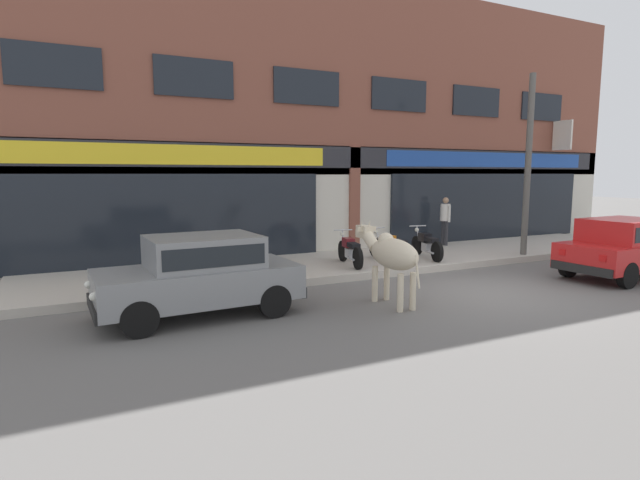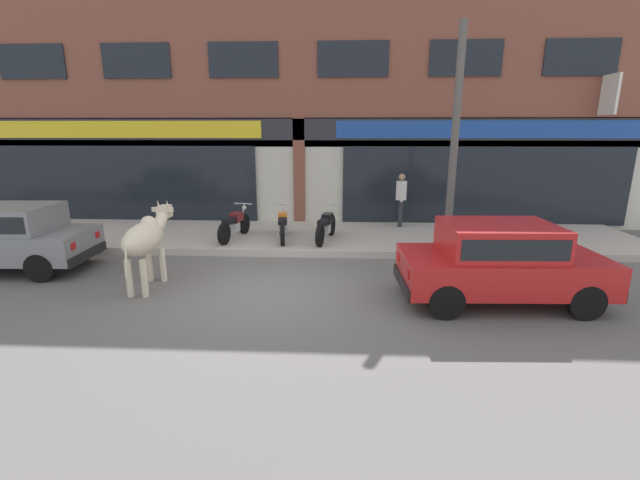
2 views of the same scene
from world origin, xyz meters
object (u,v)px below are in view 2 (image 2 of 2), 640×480
Objects in this scene: car_0 at (500,259)px; utility_pole at (455,141)px; motorcycle_1 at (283,225)px; cow at (146,238)px; pedestrian at (401,194)px; motorcycle_0 at (235,225)px; motorcycle_2 at (326,226)px; car_1 at (7,235)px.

utility_pole is at bearing 94.46° from car_0.
car_0 is at bearing -39.95° from motorcycle_1.
cow is 7.50m from pedestrian.
motorcycle_2 is at bearing -1.04° from motorcycle_0.
car_1 is (-10.14, 1.29, 0.00)m from car_0.
pedestrian is at bearing 27.75° from motorcycle_1.
car_0 is 3.50m from utility_pole.
pedestrian is at bearing 107.65° from utility_pole.
car_1 is 2.05× the size of motorcycle_0.
cow is 0.59× the size of car_0.
car_0 reaches higher than motorcycle_0.
motorcycle_1 is (1.31, 0.01, 0.00)m from motorcycle_0.
cow reaches higher than motorcycle_2.
car_1 is 2.30× the size of pedestrian.
car_0 is 2.29× the size of pedestrian.
motorcycle_0 is at bearing 147.20° from car_0.
motorcycle_2 is (2.47, -0.04, 0.00)m from motorcycle_0.
car_1 reaches higher than motorcycle_1.
car_1 is (-3.51, 0.84, -0.19)m from cow.
car_0 is 2.03× the size of motorcycle_1.
motorcycle_0 is 0.34× the size of utility_pole.
motorcycle_2 is at bearing 18.70° from car_1.
car_1 is 2.03× the size of motorcycle_1.
cow is at bearing -138.21° from pedestrian.
pedestrian is (4.66, 1.77, 0.60)m from motorcycle_0.
pedestrian reaches higher than car_1.
car_0 is (6.63, -0.45, -0.19)m from cow.
pedestrian is at bearing 20.81° from motorcycle_0.
car_1 reaches higher than motorcycle_0.
pedestrian is (-1.04, 5.44, 0.35)m from car_0.
motorcycle_1 is (-4.39, 3.68, -0.25)m from car_0.
motorcycle_0 and motorcycle_1 have the same top height.
motorcycle_2 is (6.91, 2.34, -0.25)m from car_1.
car_0 is 5.73m from motorcycle_1.
motorcycle_2 is (1.16, -0.05, 0.00)m from motorcycle_1.
car_1 reaches higher than motorcycle_2.
motorcycle_2 is at bearing -140.35° from pedestrian.
motorcycle_0 is 5.96m from utility_pole.
motorcycle_0 is at bearing 171.80° from utility_pole.
cow is 1.20× the size of motorcycle_0.
utility_pole is (3.00, -0.74, 2.22)m from motorcycle_2.
cow is 0.41× the size of utility_pole.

